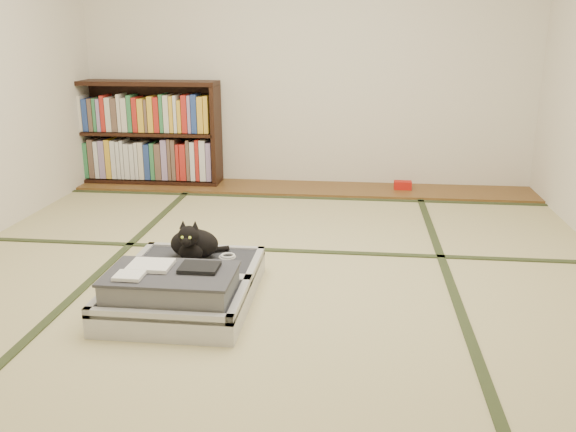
# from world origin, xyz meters

# --- Properties ---
(floor) EXTENTS (4.50, 4.50, 0.00)m
(floor) POSITION_xyz_m (0.00, 0.00, 0.00)
(floor) COLOR tan
(floor) RESTS_ON ground
(wood_strip) EXTENTS (4.00, 0.50, 0.02)m
(wood_strip) POSITION_xyz_m (0.00, 2.00, 0.01)
(wood_strip) COLOR brown
(wood_strip) RESTS_ON ground
(red_item) EXTENTS (0.15, 0.09, 0.07)m
(red_item) POSITION_xyz_m (0.87, 2.03, 0.06)
(red_item) COLOR #B8150E
(red_item) RESTS_ON wood_strip
(room_shell) EXTENTS (4.50, 4.50, 4.50)m
(room_shell) POSITION_xyz_m (0.00, 0.00, 1.46)
(room_shell) COLOR white
(room_shell) RESTS_ON ground
(tatami_borders) EXTENTS (4.00, 4.50, 0.01)m
(tatami_borders) POSITION_xyz_m (0.00, 0.49, 0.00)
(tatami_borders) COLOR #2D381E
(tatami_borders) RESTS_ON ground
(bookcase) EXTENTS (1.30, 0.30, 0.92)m
(bookcase) POSITION_xyz_m (-1.42, 2.07, 0.45)
(bookcase) COLOR black
(bookcase) RESTS_ON wood_strip
(suitcase) EXTENTS (0.69, 0.92, 0.27)m
(suitcase) POSITION_xyz_m (-0.40, -0.44, 0.10)
(suitcase) COLOR #BABBC0
(suitcase) RESTS_ON floor
(cat) EXTENTS (0.31, 0.31, 0.25)m
(cat) POSITION_xyz_m (-0.42, -0.15, 0.23)
(cat) COLOR black
(cat) RESTS_ON suitcase
(cable_coil) EXTENTS (0.10, 0.10, 0.02)m
(cable_coil) POSITION_xyz_m (-0.24, -0.11, 0.14)
(cable_coil) COLOR white
(cable_coil) RESTS_ON suitcase
(hanger) EXTENTS (0.43, 0.20, 0.01)m
(hanger) POSITION_xyz_m (-0.55, 0.39, 0.01)
(hanger) COLOR black
(hanger) RESTS_ON floor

